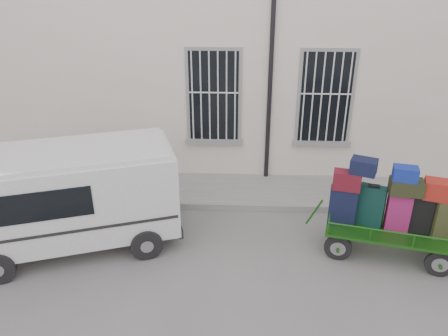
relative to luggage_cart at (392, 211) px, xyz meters
name	(u,v)px	position (x,y,z in m)	size (l,w,h in m)	color
ground	(225,245)	(-3.13, 0.19, -1.00)	(80.00, 80.00, 0.00)	slate
building	(233,47)	(-3.13, 5.68, 2.00)	(24.00, 5.15, 6.00)	beige
sidewalk	(229,191)	(-3.13, 2.39, -0.93)	(24.00, 1.70, 0.15)	gray
luggage_cart	(392,211)	(0.00, 0.00, 0.00)	(2.80, 1.57, 1.99)	black
van	(69,193)	(-6.14, 0.08, 0.18)	(4.39, 2.90, 2.06)	silver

